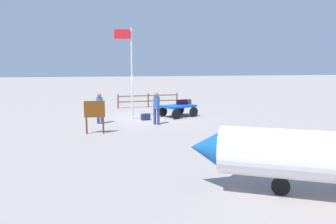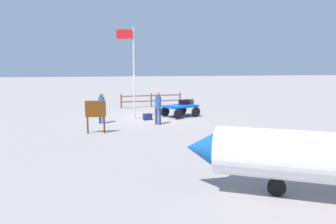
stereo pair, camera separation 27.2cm
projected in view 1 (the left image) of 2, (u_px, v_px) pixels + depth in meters
name	position (u px, v px, depth m)	size (l,w,h in m)	color
ground_plane	(151.00, 118.00, 19.51)	(120.00, 120.00, 0.00)	gray
luggage_cart	(178.00, 108.00, 19.86)	(2.35, 2.11, 0.69)	blue
suitcase_navy	(182.00, 102.00, 20.21)	(0.63, 0.34, 0.28)	black
suitcase_grey	(187.00, 102.00, 20.42)	(0.53, 0.34, 0.28)	#353517
suitcase_maroon	(146.00, 117.00, 18.78)	(0.52, 0.44, 0.35)	navy
worker_lead	(100.00, 106.00, 17.53)	(0.44, 0.44, 1.61)	navy
worker_trailing	(156.00, 106.00, 17.28)	(0.45, 0.45, 1.67)	navy
flagpole	(130.00, 66.00, 18.62)	(0.98, 0.19, 5.07)	silver
signboard	(95.00, 112.00, 15.03)	(0.92, 0.14, 1.49)	#4C3319
wooden_fence	(148.00, 99.00, 24.15)	(4.44, 0.67, 0.98)	brown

